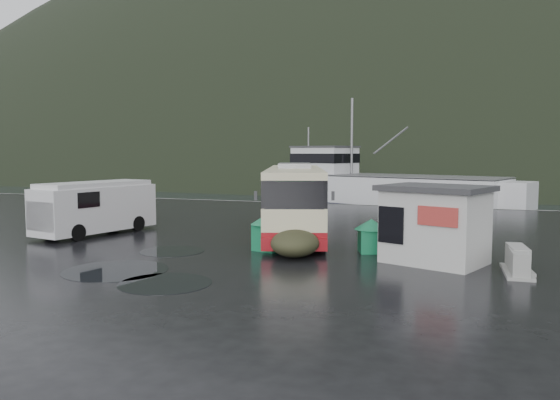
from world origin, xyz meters
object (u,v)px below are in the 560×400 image
(dome_tent, at_px, (295,256))
(jersey_barrier_c, at_px, (518,276))
(coach_bus, at_px, (294,233))
(ticket_kiosk, at_px, (434,263))
(waste_bin_left, at_px, (371,252))
(jersey_barrier_b, at_px, (517,271))
(white_van, at_px, (96,234))
(jersey_barrier_a, at_px, (404,258))
(waste_bin_right, at_px, (270,250))
(fishing_trawler, at_px, (380,196))

(dome_tent, distance_m, jersey_barrier_c, 8.03)
(coach_bus, bearing_deg, ticket_kiosk, -54.97)
(waste_bin_left, relative_size, jersey_barrier_c, 0.81)
(dome_tent, relative_size, jersey_barrier_b, 1.53)
(ticket_kiosk, distance_m, jersey_barrier_c, 3.04)
(ticket_kiosk, xyz_separation_m, jersey_barrier_b, (2.78, -0.54, 0.00))
(white_van, bearing_deg, jersey_barrier_a, 7.60)
(jersey_barrier_a, bearing_deg, waste_bin_right, -179.34)
(dome_tent, bearing_deg, jersey_barrier_a, 13.29)
(ticket_kiosk, bearing_deg, jersey_barrier_b, 10.63)
(fishing_trawler, bearing_deg, waste_bin_right, -70.22)
(jersey_barrier_b, bearing_deg, jersey_barrier_a, 164.49)
(waste_bin_right, height_order, fishing_trawler, fishing_trawler)
(coach_bus, distance_m, waste_bin_right, 5.02)
(dome_tent, distance_m, fishing_trawler, 30.68)
(dome_tent, relative_size, jersey_barrier_c, 1.58)
(white_van, height_order, waste_bin_left, white_van)
(waste_bin_right, height_order, jersey_barrier_a, waste_bin_right)
(waste_bin_right, relative_size, jersey_barrier_a, 0.94)
(waste_bin_left, height_order, fishing_trawler, fishing_trawler)
(waste_bin_right, xyz_separation_m, dome_tent, (1.39, -0.90, 0.00))
(waste_bin_right, bearing_deg, dome_tent, -33.01)
(jersey_barrier_c, bearing_deg, ticket_kiosk, 154.81)
(white_van, distance_m, jersey_barrier_a, 15.21)
(ticket_kiosk, bearing_deg, jersey_barrier_c, -3.54)
(waste_bin_left, relative_size, fishing_trawler, 0.05)
(coach_bus, distance_m, white_van, 9.87)
(waste_bin_left, relative_size, jersey_barrier_a, 0.82)
(waste_bin_right, xyz_separation_m, ticket_kiosk, (6.62, -0.48, 0.00))
(white_van, bearing_deg, dome_tent, 0.93)
(jersey_barrier_a, height_order, jersey_barrier_c, jersey_barrier_c)
(dome_tent, xyz_separation_m, ticket_kiosk, (5.23, 0.42, 0.00))
(coach_bus, xyz_separation_m, fishing_trawler, (0.49, 24.75, 0.00))
(white_van, xyz_separation_m, jersey_barrier_b, (19.06, -2.37, 0.00))
(dome_tent, relative_size, fishing_trawler, 0.10)
(jersey_barrier_a, height_order, fishing_trawler, fishing_trawler)
(jersey_barrier_a, xyz_separation_m, jersey_barrier_b, (3.91, -1.08, 0.00))
(waste_bin_left, xyz_separation_m, ticket_kiosk, (2.55, -1.34, 0.00))
(ticket_kiosk, bearing_deg, dome_tent, -153.71)
(waste_bin_left, bearing_deg, jersey_barrier_b, -19.47)
(dome_tent, bearing_deg, ticket_kiosk, 4.64)
(dome_tent, xyz_separation_m, jersey_barrier_c, (7.98, -0.87, 0.00))
(white_van, height_order, jersey_barrier_a, white_van)
(waste_bin_right, xyz_separation_m, fishing_trawler, (0.00, 29.74, 0.00))
(white_van, relative_size, jersey_barrier_c, 3.72)
(white_van, bearing_deg, ticket_kiosk, 6.04)
(dome_tent, height_order, fishing_trawler, fishing_trawler)
(waste_bin_right, bearing_deg, white_van, 172.06)
(white_van, relative_size, waste_bin_right, 3.98)
(jersey_barrier_c, height_order, fishing_trawler, fishing_trawler)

